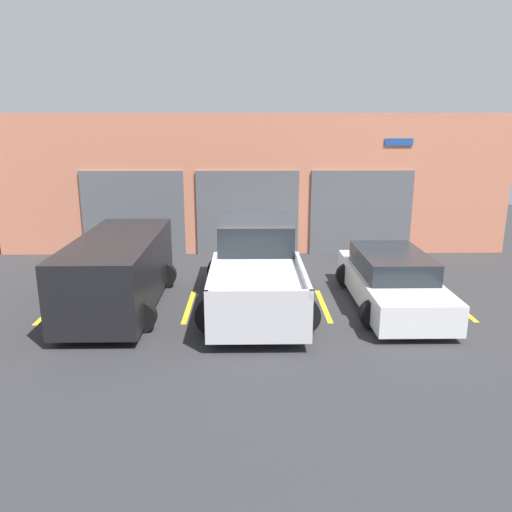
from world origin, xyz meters
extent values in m
plane|color=#2D2D30|center=(0.00, 0.00, 0.00)|extent=(28.00, 28.00, 0.00)
cube|color=#D17A5B|center=(0.00, 3.30, 2.27)|extent=(16.76, 0.60, 4.53)
cube|color=#595B60|center=(-3.92, 2.96, 1.38)|extent=(3.32, 0.08, 2.75)
cube|color=#595B60|center=(-0.20, 2.96, 1.38)|extent=(3.32, 0.08, 2.75)
cube|color=#595B60|center=(3.52, 2.96, 1.38)|extent=(3.32, 0.08, 2.75)
cube|color=#1E4799|center=(4.61, 2.97, 3.64)|extent=(0.90, 0.03, 0.22)
cube|color=silver|center=(0.00, -1.98, 0.65)|extent=(1.99, 5.22, 0.87)
cube|color=#1E2328|center=(0.00, -0.55, 1.45)|extent=(1.83, 2.35, 0.74)
cube|color=silver|center=(-0.96, -3.16, 1.18)|extent=(0.08, 2.87, 0.18)
cube|color=silver|center=(0.96, -3.16, 1.18)|extent=(0.08, 2.87, 0.18)
cube|color=silver|center=(0.00, -4.55, 1.18)|extent=(1.99, 0.08, 0.18)
cylinder|color=black|center=(-0.89, -0.36, 0.40)|extent=(0.80, 0.22, 0.80)
cylinder|color=black|center=(0.89, -0.36, 0.40)|extent=(0.80, 0.22, 0.80)
cylinder|color=black|center=(-0.89, -3.60, 0.40)|extent=(0.80, 0.22, 0.80)
cylinder|color=black|center=(0.89, -3.60, 0.40)|extent=(0.80, 0.22, 0.80)
cube|color=white|center=(3.20, -1.98, 0.47)|extent=(1.71, 4.50, 0.65)
cube|color=#1E2328|center=(3.20, -1.87, 1.04)|extent=(1.51, 2.47, 0.48)
cylinder|color=black|center=(2.45, -0.59, 0.32)|extent=(0.63, 0.22, 0.63)
cylinder|color=black|center=(3.94, -0.59, 0.32)|extent=(0.63, 0.22, 0.63)
cylinder|color=black|center=(2.45, -3.38, 0.32)|extent=(0.63, 0.22, 0.63)
cylinder|color=black|center=(3.94, -3.38, 0.32)|extent=(0.63, 0.22, 0.63)
cube|color=black|center=(-3.20, -1.98, 0.92)|extent=(1.76, 4.73, 1.51)
cube|color=#1E2328|center=(-3.20, 0.33, 1.44)|extent=(1.58, 0.06, 0.28)
cylinder|color=black|center=(-3.97, -0.52, 0.33)|extent=(0.67, 0.22, 0.67)
cylinder|color=black|center=(-2.43, -0.52, 0.33)|extent=(0.67, 0.22, 0.67)
cylinder|color=black|center=(-3.97, -3.45, 0.33)|extent=(0.67, 0.22, 0.67)
cylinder|color=black|center=(-2.43, -3.45, 0.33)|extent=(0.67, 0.22, 0.67)
cube|color=gold|center=(-4.79, -1.98, 0.00)|extent=(0.12, 2.20, 0.01)
cube|color=gold|center=(-1.60, -1.98, 0.00)|extent=(0.12, 2.20, 0.01)
cube|color=gold|center=(1.60, -1.98, 0.00)|extent=(0.12, 2.20, 0.01)
cube|color=gold|center=(4.79, -1.98, 0.00)|extent=(0.12, 2.20, 0.01)
camera|label=1|loc=(-0.20, -13.13, 4.18)|focal=35.00mm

